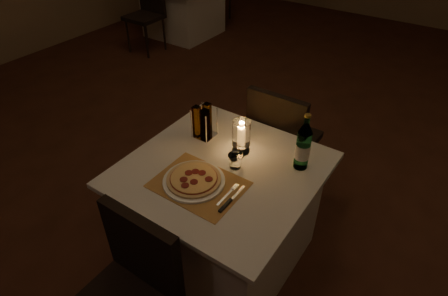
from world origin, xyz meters
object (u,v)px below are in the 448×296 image
Objects in this scene: main_table at (222,214)px; water_bottle at (303,147)px; chair_near at (131,286)px; pizza at (194,179)px; chair_far at (280,134)px; hurricane_candle at (241,134)px; tumbler at (235,161)px; neighbor_table_left at (183,8)px; plate at (194,181)px.

water_bottle is (0.34, 0.25, 0.50)m from main_table.
pizza is at bearing 95.34° from chair_near.
hurricane_candle reaches higher than chair_far.
tumbler is 0.08× the size of neighbor_table_left.
pizza is at bearing -49.49° from neighbor_table_left.
hurricane_candle is (0.01, -0.53, 0.31)m from chair_far.
tumbler is (0.06, 0.76, 0.23)m from chair_near.
chair_far is 0.62m from hurricane_candle.
tumbler is 0.41× the size of hurricane_candle.
water_bottle reaches higher than chair_near.
water_bottle reaches higher than tumbler.
chair_far is 4.52× the size of hurricane_candle.
plate is 4.20m from neighbor_table_left.
plate is at bearing 95.35° from chair_near.
main_table is 3.12× the size of plate.
chair_far is 0.92m from pizza.
plate is 0.38m from hurricane_candle.
water_bottle is at bearing 70.36° from chair_near.
main_table is at bearing 90.00° from chair_near.
hurricane_candle reaches higher than chair_near.
chair_near is 11.11× the size of tumbler.
chair_far is 3.21× the size of pizza.
hurricane_candle is at bearing -45.47° from neighbor_table_left.
tumbler is (0.11, 0.22, 0.01)m from pizza.
plate is at bearing 150.55° from pizza.
main_table is 1.00× the size of neighbor_table_left.
pizza is at bearing -93.19° from chair_far.
main_table is at bearing 74.48° from plate.
hurricane_candle reaches higher than pizza.
water_bottle is (0.29, 0.20, 0.09)m from tumbler.
main_table is at bearing -144.14° from water_bottle.
water_bottle is (0.39, 0.43, 0.11)m from pizza.
pizza is at bearing -115.41° from tumbler.
chair_far is 2.73× the size of water_bottle.
hurricane_candle is (-0.34, -0.07, -0.02)m from water_bottle.
tumbler is at bearing 38.15° from main_table.
chair_near is at bearing -53.32° from neighbor_table_left.
main_table is 0.44m from pizza.
plate reaches higher than neighbor_table_left.
plate is at bearing -105.52° from main_table.
tumbler is 4.11m from neighbor_table_left.
main_table is at bearing -47.32° from neighbor_table_left.
hurricane_candle is at bearing 81.24° from plate.
chair_near is at bearing -90.00° from chair_far.
chair_near is 1.43m from chair_far.
chair_far is 2.81× the size of plate.
hurricane_candle is 0.20× the size of neighbor_table_left.
hurricane_candle reaches higher than tumbler.
water_bottle is at bearing 11.23° from hurricane_candle.
plate is 1.61× the size of hurricane_candle.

